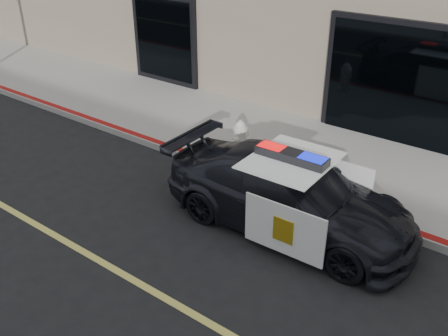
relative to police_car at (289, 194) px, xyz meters
The scene contains 3 objects.
sidewalk_n 2.94m from the police_car, 65.42° to the left, with size 60.00×3.50×0.15m, color gray.
police_car is the anchor object (origin of this frame).
fire_hydrant 2.63m from the police_car, 143.63° to the left, with size 0.36×0.50×0.80m.
Camera 1 is at (2.26, -3.84, 5.04)m, focal length 40.00 mm.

